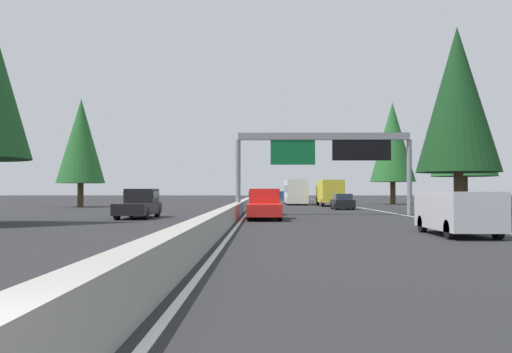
% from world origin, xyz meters
% --- Properties ---
extents(ground_plane, '(320.00, 320.00, 0.00)m').
position_xyz_m(ground_plane, '(60.00, 0.00, 0.00)').
color(ground_plane, '#262628').
extents(median_barrier, '(180.00, 0.56, 0.90)m').
position_xyz_m(median_barrier, '(80.00, 0.30, 0.45)').
color(median_barrier, '#9E9B93').
rests_on(median_barrier, ground).
extents(shoulder_stripe_right, '(160.00, 0.16, 0.01)m').
position_xyz_m(shoulder_stripe_right, '(70.00, -11.52, 0.01)').
color(shoulder_stripe_right, silver).
rests_on(shoulder_stripe_right, ground).
extents(shoulder_stripe_median, '(160.00, 0.16, 0.01)m').
position_xyz_m(shoulder_stripe_median, '(70.00, -0.25, 0.01)').
color(shoulder_stripe_median, silver).
rests_on(shoulder_stripe_median, ground).
extents(sign_gantry_overhead, '(0.50, 12.68, 5.91)m').
position_xyz_m(sign_gantry_overhead, '(37.45, -6.04, 4.70)').
color(sign_gantry_overhead, gray).
rests_on(sign_gantry_overhead, ground).
extents(minivan_near_right, '(5.00, 1.95, 1.69)m').
position_xyz_m(minivan_near_right, '(18.90, -9.03, 0.95)').
color(minivan_near_right, silver).
rests_on(minivan_near_right, ground).
extents(pickup_mid_right, '(5.60, 2.00, 1.86)m').
position_xyz_m(pickup_mid_right, '(31.41, -1.60, 0.91)').
color(pickup_mid_right, red).
rests_on(pickup_mid_right, ground).
extents(bus_far_center, '(11.50, 2.55, 3.10)m').
position_xyz_m(bus_far_center, '(69.25, -5.60, 1.72)').
color(bus_far_center, white).
rests_on(bus_far_center, ground).
extents(sedan_near_center, '(4.40, 1.80, 1.47)m').
position_xyz_m(sedan_near_center, '(122.72, -9.24, 0.68)').
color(sedan_near_center, '#AD931E').
rests_on(sedan_near_center, ground).
extents(sedan_mid_left, '(4.40, 1.80, 1.47)m').
position_xyz_m(sedan_mid_left, '(38.10, -1.63, 0.68)').
color(sedan_mid_left, '#1E4793').
rests_on(sedan_mid_left, ground).
extents(sedan_far_left, '(4.40, 1.80, 1.47)m').
position_xyz_m(sedan_far_left, '(49.87, -8.94, 0.68)').
color(sedan_far_left, black).
rests_on(sedan_far_left, ground).
extents(box_truck_distant_a, '(8.50, 2.40, 2.95)m').
position_xyz_m(box_truck_distant_a, '(61.35, -9.09, 1.61)').
color(box_truck_distant_a, gold).
rests_on(box_truck_distant_a, ground).
extents(minivan_mid_center, '(5.00, 1.95, 1.69)m').
position_xyz_m(minivan_mid_center, '(107.98, -5.18, 0.95)').
color(minivan_mid_center, '#1E4793').
rests_on(minivan_mid_center, ground).
extents(oncoming_near, '(5.60, 2.00, 1.86)m').
position_xyz_m(oncoming_near, '(32.87, 6.39, 0.91)').
color(oncoming_near, black).
rests_on(oncoming_near, ground).
extents(conifer_right_near, '(6.27, 6.27, 14.25)m').
position_xyz_m(conifer_right_near, '(39.69, -16.28, 8.67)').
color(conifer_right_near, '#4C3823').
rests_on(conifer_right_near, ground).
extents(conifer_right_mid, '(6.32, 6.32, 14.37)m').
position_xyz_m(conifer_right_mid, '(52.28, -21.19, 8.74)').
color(conifer_right_mid, '#4C3823').
rests_on(conifer_right_mid, ground).
extents(conifer_right_far, '(5.87, 5.87, 13.34)m').
position_xyz_m(conifer_right_far, '(70.37, -18.39, 8.11)').
color(conifer_right_far, '#4C3823').
rests_on(conifer_right_far, ground).
extents(conifer_left_near, '(5.16, 5.16, 11.73)m').
position_xyz_m(conifer_left_near, '(57.29, 18.24, 7.13)').
color(conifer_left_near, '#4C3823').
rests_on(conifer_left_near, ground).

